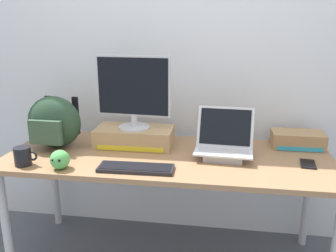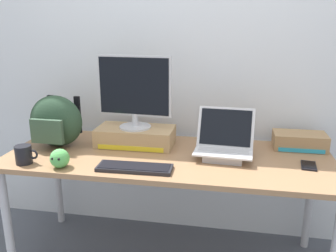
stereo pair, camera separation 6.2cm
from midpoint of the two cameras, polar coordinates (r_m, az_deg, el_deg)
name	(u,v)px [view 2 (the right image)]	position (r m, az deg, el deg)	size (l,w,h in m)	color
back_wall	(180,53)	(2.47, 2.74, 11.67)	(7.00, 0.10, 2.60)	silver
desk	(168,165)	(2.16, 0.83, -6.29)	(1.94, 0.75, 0.74)	#99704C
toner_box_yellow	(135,136)	(2.29, -4.49, -1.67)	(0.49, 0.25, 0.12)	tan
desktop_monitor	(134,92)	(2.22, -4.67, 5.55)	(0.47, 0.20, 0.46)	silver
open_laptop	(224,148)	(2.11, 9.83, -3.52)	(0.35, 0.27, 0.28)	#ADADB2
external_keyboard	(135,168)	(1.93, -4.47, -6.69)	(0.41, 0.14, 0.02)	black
messenger_backpack	(56,121)	(2.34, -16.86, 0.72)	(0.35, 0.26, 0.33)	#28422D
coffee_mug	(24,155)	(2.13, -21.41, -4.31)	(0.13, 0.09, 0.10)	black
cell_phone	(309,165)	(2.12, 22.48, -5.90)	(0.09, 0.14, 0.01)	black
plush_toy	(60,158)	(2.01, -16.20, -5.03)	(0.11, 0.11, 0.11)	#56B256
toner_box_cyan	(299,141)	(2.38, 21.11, -2.26)	(0.32, 0.18, 0.10)	#9E7A51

